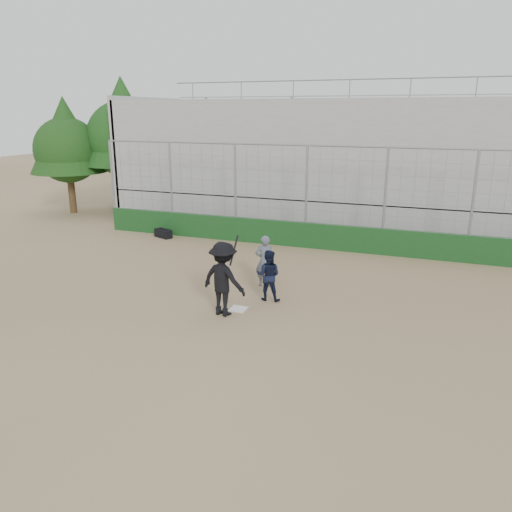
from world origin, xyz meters
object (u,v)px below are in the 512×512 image
(batter_at_plate, at_px, (223,279))
(catcher_crouched, at_px, (268,283))
(umpire, at_px, (265,264))
(equipment_bag, at_px, (163,233))

(batter_at_plate, height_order, catcher_crouched, batter_at_plate)
(batter_at_plate, xyz_separation_m, catcher_crouched, (0.77, 1.38, -0.49))
(catcher_crouched, bearing_deg, umpire, 114.08)
(batter_at_plate, xyz_separation_m, equipment_bag, (-5.91, 6.83, -0.82))
(batter_at_plate, height_order, equipment_bag, batter_at_plate)
(umpire, bearing_deg, batter_at_plate, 64.17)
(catcher_crouched, xyz_separation_m, umpire, (-0.51, 1.13, 0.22))
(catcher_crouched, height_order, equipment_bag, catcher_crouched)
(batter_at_plate, xyz_separation_m, umpire, (0.27, 2.51, -0.27))
(catcher_crouched, distance_m, equipment_bag, 8.63)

